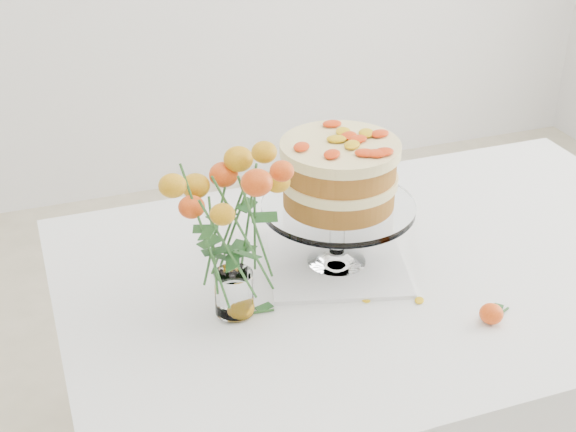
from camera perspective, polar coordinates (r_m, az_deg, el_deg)
name	(u,v)px	position (r m, az deg, el deg)	size (l,w,h in m)	color
table	(394,295)	(1.78, 7.56, -5.62)	(1.43, 0.93, 0.76)	tan
napkin	(336,262)	(1.72, 3.46, -3.30)	(0.29, 0.29, 0.01)	white
cake_stand	(339,180)	(1.62, 3.66, 2.55)	(0.32, 0.32, 0.29)	white
rose_vase	(231,214)	(1.45, -4.08, 0.12)	(0.32, 0.32, 0.38)	white
loose_rose_near	(242,307)	(1.56, -3.28, -6.50)	(0.09, 0.05, 0.04)	orange
loose_rose_far	(491,314)	(1.59, 14.26, -6.75)	(0.08, 0.05, 0.04)	red
stray_petal_a	(365,300)	(1.61, 5.51, -5.94)	(0.03, 0.02, 0.00)	#E5B00E
stray_petal_b	(419,301)	(1.62, 9.33, -5.96)	(0.03, 0.02, 0.00)	#E5B00E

